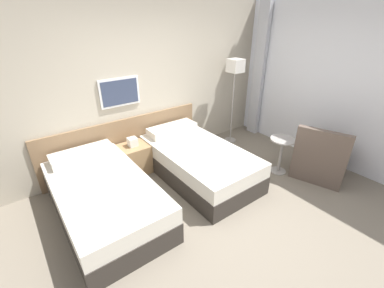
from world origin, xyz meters
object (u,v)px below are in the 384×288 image
object	(u,v)px
bed_near_door	(104,198)
nightstand	(134,158)
bed_near_window	(198,161)
side_table	(282,149)
armchair	(320,159)
floor_lamp	(235,73)

from	to	relation	value
bed_near_door	nightstand	world-z (taller)	bed_near_door
bed_near_window	side_table	xyz separation A→B (m)	(1.17, -0.73, 0.15)
bed_near_door	armchair	bearing A→B (deg)	-20.63
bed_near_window	floor_lamp	world-z (taller)	floor_lamp
side_table	bed_near_door	bearing A→B (deg)	164.98
bed_near_door	nightstand	xyz separation A→B (m)	(0.77, 0.72, -0.01)
bed_near_window	nightstand	world-z (taller)	bed_near_window
bed_near_window	floor_lamp	bearing A→B (deg)	24.72
bed_near_window	bed_near_door	bearing A→B (deg)	180.00
bed_near_window	floor_lamp	distance (m)	1.90
bed_near_window	floor_lamp	size ratio (longest dim) A/B	1.19
bed_near_door	side_table	bearing A→B (deg)	-15.02
bed_near_door	side_table	world-z (taller)	bed_near_door
floor_lamp	nightstand	bearing A→B (deg)	177.54
bed_near_door	side_table	xyz separation A→B (m)	(2.71, -0.73, 0.15)
bed_near_door	nightstand	size ratio (longest dim) A/B	3.15
floor_lamp	armchair	bearing A→B (deg)	-82.65
floor_lamp	bed_near_window	bearing A→B (deg)	-155.28
bed_near_door	bed_near_window	size ratio (longest dim) A/B	1.00
floor_lamp	side_table	distance (m)	1.70
armchair	bed_near_window	bearing A→B (deg)	35.20
bed_near_window	side_table	bearing A→B (deg)	-31.84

